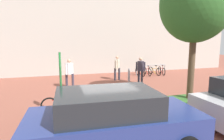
% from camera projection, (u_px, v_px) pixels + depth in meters
% --- Properties ---
extents(ground_plane, '(60.00, 60.00, 0.00)m').
position_uv_depth(ground_plane, '(107.00, 97.00, 9.24)').
color(ground_plane, brown).
extents(building_facade, '(28.00, 1.20, 10.00)m').
position_uv_depth(building_facade, '(83.00, 13.00, 15.53)').
color(building_facade, '#B2ADA3').
rests_on(building_facade, ground).
extents(planter_strip, '(7.00, 1.10, 0.16)m').
position_uv_depth(planter_strip, '(122.00, 106.00, 7.72)').
color(planter_strip, '#336028').
rests_on(planter_strip, ground).
extents(tree_sidewalk, '(2.99, 2.99, 5.94)m').
position_uv_depth(tree_sidewalk, '(195.00, 4.00, 7.97)').
color(tree_sidewalk, brown).
rests_on(tree_sidewalk, ground).
extents(parking_sign_post, '(0.08, 0.36, 2.34)m').
position_uv_depth(parking_sign_post, '(60.00, 75.00, 6.82)').
color(parking_sign_post, '#2D7238').
rests_on(parking_sign_post, ground).
extents(bike_at_sign, '(1.67, 0.42, 0.86)m').
position_uv_depth(bike_at_sign, '(64.00, 105.00, 7.14)').
color(bike_at_sign, black).
rests_on(bike_at_sign, ground).
extents(bike_rack_cluster, '(2.66, 1.59, 0.83)m').
position_uv_depth(bike_rack_cluster, '(151.00, 71.00, 15.29)').
color(bike_rack_cluster, '#99999E').
rests_on(bike_rack_cluster, ground).
extents(bollard_steel, '(0.16, 0.16, 0.90)m').
position_uv_depth(bollard_steel, '(129.00, 75.00, 12.83)').
color(bollard_steel, '#ADADB2').
rests_on(bollard_steel, ground).
extents(person_casual_tan, '(0.44, 0.51, 1.72)m').
position_uv_depth(person_casual_tan, '(117.00, 66.00, 13.18)').
color(person_casual_tan, '#2D2D38').
rests_on(person_casual_tan, ground).
extents(person_suited_navy, '(0.57, 0.46, 1.72)m').
position_uv_depth(person_suited_navy, '(141.00, 69.00, 12.01)').
color(person_suited_navy, '#2D2D38').
rests_on(person_suited_navy, ground).
extents(person_shirt_blue, '(0.49, 0.45, 1.72)m').
position_uv_depth(person_shirt_blue, '(69.00, 72.00, 10.92)').
color(person_shirt_blue, '#383342').
rests_on(person_shirt_blue, ground).
extents(car_navy_sedan, '(4.40, 2.23, 1.54)m').
position_uv_depth(car_navy_sedan, '(113.00, 121.00, 4.70)').
color(car_navy_sedan, navy).
rests_on(car_navy_sedan, ground).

